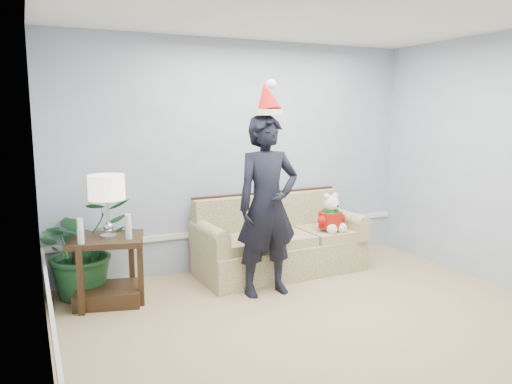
{
  "coord_description": "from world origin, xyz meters",
  "views": [
    {
      "loc": [
        -2.33,
        -2.97,
        1.86
      ],
      "look_at": [
        -0.23,
        1.55,
        1.06
      ],
      "focal_mm": 35.0,
      "sensor_mm": 36.0,
      "label": 1
    }
  ],
  "objects_px": {
    "table_lamp": "(107,190)",
    "side_table": "(108,277)",
    "man": "(267,206)",
    "houseplant": "(83,247)",
    "teddy_bear": "(331,217)",
    "sofa": "(278,244)"
  },
  "relations": [
    {
      "from": "table_lamp",
      "to": "man",
      "type": "xyz_separation_m",
      "value": [
        1.52,
        -0.38,
        -0.21
      ]
    },
    {
      "from": "sofa",
      "to": "table_lamp",
      "type": "xyz_separation_m",
      "value": [
        -1.96,
        -0.23,
        0.81
      ]
    },
    {
      "from": "man",
      "to": "teddy_bear",
      "type": "relative_size",
      "value": 3.98
    },
    {
      "from": "table_lamp",
      "to": "side_table",
      "type": "bearing_deg",
      "value": 111.22
    },
    {
      "from": "side_table",
      "to": "table_lamp",
      "type": "xyz_separation_m",
      "value": [
        0.02,
        -0.05,
        0.87
      ]
    },
    {
      "from": "teddy_bear",
      "to": "houseplant",
      "type": "bearing_deg",
      "value": 166.59
    },
    {
      "from": "table_lamp",
      "to": "man",
      "type": "bearing_deg",
      "value": -13.94
    },
    {
      "from": "sofa",
      "to": "houseplant",
      "type": "distance_m",
      "value": 2.18
    },
    {
      "from": "man",
      "to": "sofa",
      "type": "bearing_deg",
      "value": 53.87
    },
    {
      "from": "table_lamp",
      "to": "man",
      "type": "height_order",
      "value": "man"
    },
    {
      "from": "side_table",
      "to": "houseplant",
      "type": "height_order",
      "value": "houseplant"
    },
    {
      "from": "side_table",
      "to": "houseplant",
      "type": "bearing_deg",
      "value": 124.09
    },
    {
      "from": "side_table",
      "to": "table_lamp",
      "type": "distance_m",
      "value": 0.88
    },
    {
      "from": "side_table",
      "to": "man",
      "type": "distance_m",
      "value": 1.73
    },
    {
      "from": "sofa",
      "to": "man",
      "type": "xyz_separation_m",
      "value": [
        -0.44,
        -0.6,
        0.6
      ]
    },
    {
      "from": "side_table",
      "to": "teddy_bear",
      "type": "height_order",
      "value": "teddy_bear"
    },
    {
      "from": "side_table",
      "to": "sofa",
      "type": "bearing_deg",
      "value": 5.02
    },
    {
      "from": "table_lamp",
      "to": "houseplant",
      "type": "bearing_deg",
      "value": 122.3
    },
    {
      "from": "side_table",
      "to": "teddy_bear",
      "type": "bearing_deg",
      "value": -1.36
    },
    {
      "from": "side_table",
      "to": "houseplant",
      "type": "relative_size",
      "value": 0.79
    },
    {
      "from": "houseplant",
      "to": "teddy_bear",
      "type": "height_order",
      "value": "houseplant"
    },
    {
      "from": "sofa",
      "to": "man",
      "type": "height_order",
      "value": "man"
    }
  ]
}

